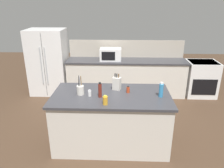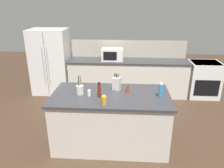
# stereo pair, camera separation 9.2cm
# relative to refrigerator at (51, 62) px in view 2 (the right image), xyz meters

# --- Properties ---
(ground_plane) EXTENTS (14.00, 14.00, 0.00)m
(ground_plane) POSITION_rel_refrigerator_xyz_m (1.76, -2.25, -0.85)
(ground_plane) COLOR #473323
(back_counter_run) EXTENTS (3.09, 0.66, 0.94)m
(back_counter_run) POSITION_rel_refrigerator_xyz_m (2.06, -0.05, -0.38)
(back_counter_run) COLOR beige
(back_counter_run) RESTS_ON ground_plane
(wall_backsplash) EXTENTS (3.05, 0.03, 0.46)m
(wall_backsplash) POSITION_rel_refrigerator_xyz_m (2.06, 0.27, 0.32)
(wall_backsplash) COLOR #B2A899
(wall_backsplash) RESTS_ON back_counter_run
(kitchen_island) EXTENTS (1.95, 1.03, 0.94)m
(kitchen_island) POSITION_rel_refrigerator_xyz_m (1.76, -2.25, -0.38)
(kitchen_island) COLOR beige
(kitchen_island) RESTS_ON ground_plane
(refrigerator) EXTENTS (0.95, 0.75, 1.71)m
(refrigerator) POSITION_rel_refrigerator_xyz_m (0.00, 0.00, 0.00)
(refrigerator) COLOR white
(refrigerator) RESTS_ON ground_plane
(range_oven) EXTENTS (0.76, 0.65, 0.92)m
(range_oven) POSITION_rel_refrigerator_xyz_m (4.03, -0.05, -0.39)
(range_oven) COLOR white
(range_oven) RESTS_ON ground_plane
(microwave) EXTENTS (0.54, 0.39, 0.30)m
(microwave) POSITION_rel_refrigerator_xyz_m (1.66, -0.05, 0.24)
(microwave) COLOR white
(microwave) RESTS_ON back_counter_run
(knife_block) EXTENTS (0.16, 0.14, 0.29)m
(knife_block) POSITION_rel_refrigerator_xyz_m (1.85, -2.03, 0.20)
(knife_block) COLOR beige
(knife_block) RESTS_ON kitchen_island
(utensil_crock) EXTENTS (0.12, 0.12, 0.32)m
(utensil_crock) POSITION_rel_refrigerator_xyz_m (1.26, -2.26, 0.17)
(utensil_crock) COLOR beige
(utensil_crock) RESTS_ON kitchen_island
(vinegar_bottle) EXTENTS (0.06, 0.06, 0.25)m
(vinegar_bottle) POSITION_rel_refrigerator_xyz_m (1.59, -2.36, 0.20)
(vinegar_bottle) COLOR maroon
(vinegar_bottle) RESTS_ON kitchen_island
(honey_jar) EXTENTS (0.08, 0.08, 0.14)m
(honey_jar) POSITION_rel_refrigerator_xyz_m (1.69, -2.62, 0.15)
(honey_jar) COLOR gold
(honey_jar) RESTS_ON kitchen_island
(spice_jar_paprika) EXTENTS (0.05, 0.05, 0.12)m
(spice_jar_paprika) POSITION_rel_refrigerator_xyz_m (2.04, -2.16, 0.14)
(spice_jar_paprika) COLOR #B73D1E
(spice_jar_paprika) RESTS_ON kitchen_island
(dish_soap_bottle) EXTENTS (0.07, 0.07, 0.25)m
(dish_soap_bottle) POSITION_rel_refrigerator_xyz_m (2.56, -2.31, 0.20)
(dish_soap_bottle) COLOR #3384BC
(dish_soap_bottle) RESTS_ON kitchen_island
(salt_shaker) EXTENTS (0.05, 0.05, 0.11)m
(salt_shaker) POSITION_rel_refrigerator_xyz_m (1.42, -2.32, 0.14)
(salt_shaker) COLOR silver
(salt_shaker) RESTS_ON kitchen_island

